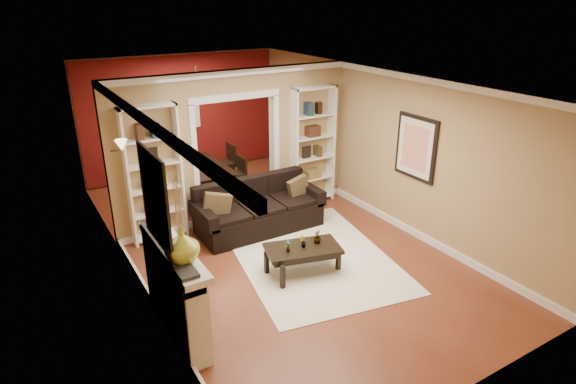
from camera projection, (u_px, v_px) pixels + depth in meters
floor at (269, 240)px, 8.17m from camera, size 8.00×8.00×0.00m
ceiling at (266, 79)px, 7.15m from camera, size 8.00×8.00×0.00m
wall_back at (182, 115)px, 10.83m from camera, size 8.00×0.00×8.00m
wall_front at (475, 284)px, 4.49m from camera, size 8.00×0.00×8.00m
wall_left at (124, 193)px, 6.58m from camera, size 0.00×8.00×8.00m
wall_right at (376, 144)px, 8.74m from camera, size 0.00×8.00×8.00m
partition_wall at (235, 146)px, 8.61m from camera, size 4.50×0.15×2.70m
red_back_panel at (183, 117)px, 10.82m from camera, size 4.44×0.04×2.64m
dining_window at (182, 107)px, 10.70m from camera, size 0.78×0.03×0.98m
area_rug at (312, 256)px, 7.66m from camera, size 2.77×3.50×0.01m
sofa at (259, 207)px, 8.39m from camera, size 2.24×0.97×0.87m
pillow_left at (217, 205)px, 7.91m from camera, size 0.47×0.24×0.45m
pillow_right at (298, 188)px, 8.68m from camera, size 0.40×0.15×0.39m
coffee_table at (303, 259)px, 7.17m from camera, size 1.21×0.85×0.41m
plant_left at (288, 245)px, 6.93m from camera, size 0.12×0.12×0.20m
plant_center at (303, 242)px, 7.06m from camera, size 0.12×0.12×0.17m
plant_right at (317, 237)px, 7.17m from camera, size 0.15×0.15×0.20m
bookshelf_left at (154, 175)px, 7.81m from camera, size 0.90×0.30×2.30m
bookshelf_right at (312, 146)px, 9.29m from camera, size 0.90×0.30×2.30m
fireplace at (177, 290)px, 5.76m from camera, size 0.32×1.70×1.16m
vase at (182, 245)px, 5.18m from camera, size 0.44×0.44×0.40m
mirror at (155, 199)px, 5.23m from camera, size 0.03×0.95×1.10m
wall_sconce at (117, 148)px, 6.88m from camera, size 0.18×0.18×0.22m
framed_art at (416, 148)px, 7.85m from camera, size 0.04×0.85×1.05m
dining_table at (204, 179)px, 10.04m from camera, size 1.71×0.95×0.60m
dining_chair_nw at (183, 181)px, 9.47m from camera, size 0.47×0.47×0.95m
dining_chair_ne at (233, 175)px, 10.04m from camera, size 0.48×0.48×0.77m
dining_chair_sw at (173, 172)px, 9.96m from camera, size 0.57×0.57×0.91m
dining_chair_se at (222, 164)px, 10.49m from camera, size 0.46×0.46×0.90m
chandelier at (202, 95)px, 9.54m from camera, size 0.50×0.50×0.30m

